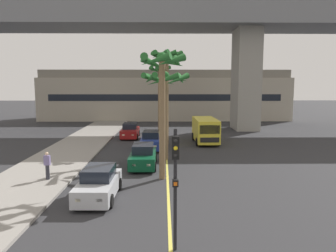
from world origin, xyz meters
TOP-DOWN VIEW (x-y plane):
  - sidewalk_left at (-8.00, 16.00)m, footprint 4.80×80.00m
  - lane_stripe_center at (0.00, 24.00)m, footprint 0.14×56.00m
  - bridge_overpass at (0.77, 37.53)m, footprint 86.60×8.00m
  - pier_building_backdrop at (0.00, 50.01)m, footprint 38.92×8.04m
  - car_queue_front at (-1.34, 25.14)m, footprint 1.91×4.14m
  - car_queue_second at (-1.64, 18.91)m, footprint 1.84×4.10m
  - car_queue_third at (-3.77, 31.02)m, footprint 1.84×4.10m
  - car_queue_fourth at (-3.47, 12.76)m, footprint 1.89×4.13m
  - delivery_van at (3.79, 27.96)m, footprint 2.25×5.29m
  - traffic_light_median_near at (0.15, 7.51)m, footprint 0.24×0.37m
  - palm_tree_near_median at (-0.66, 35.88)m, footprint 2.72×2.90m
  - palm_tree_mid_median at (-0.10, 21.11)m, footprint 3.59×3.63m
  - palm_tree_far_median at (-0.28, 16.03)m, footprint 2.74×2.92m
  - palm_tree_farthest_median at (0.06, 27.25)m, footprint 3.06×3.07m
  - pedestrian_near_crosswalk at (-6.97, 15.50)m, footprint 0.34×0.22m

SIDE VIEW (x-z plane):
  - lane_stripe_center at x=0.00m, z-range 0.00..0.01m
  - sidewalk_left at x=-8.00m, z-range 0.00..0.15m
  - car_queue_front at x=-1.34m, z-range -0.06..1.50m
  - car_queue_second at x=-1.64m, z-range -0.06..1.50m
  - car_queue_third at x=-3.77m, z-range -0.06..1.50m
  - car_queue_fourth at x=-3.47m, z-range -0.06..1.50m
  - pedestrian_near_crosswalk at x=-6.97m, z-range 0.19..1.81m
  - delivery_van at x=3.79m, z-range 0.11..2.47m
  - traffic_light_median_near at x=0.15m, z-range 0.61..4.81m
  - pier_building_backdrop at x=0.00m, z-range -0.06..7.74m
  - palm_tree_mid_median at x=-0.10m, z-range 1.91..8.49m
  - palm_tree_near_median at x=-0.66m, z-range 1.95..9.86m
  - palm_tree_far_median at x=-0.28m, z-range 2.23..9.70m
  - palm_tree_farthest_median at x=0.06m, z-range 2.89..11.67m
  - bridge_overpass at x=0.77m, z-range 4.86..21.39m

